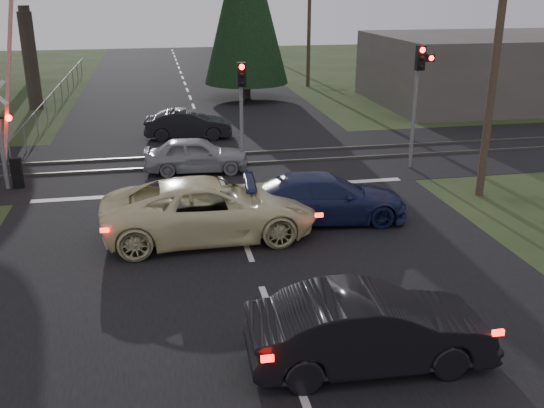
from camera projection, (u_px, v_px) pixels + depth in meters
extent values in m
plane|color=#223317|center=(268.00, 303.00, 13.71)|extent=(120.00, 120.00, 0.00)
cube|color=black|center=(219.00, 175.00, 22.94)|extent=(14.00, 100.00, 0.01)
cube|color=black|center=(214.00, 161.00, 24.78)|extent=(120.00, 8.00, 0.01)
cube|color=silver|center=(225.00, 190.00, 21.28)|extent=(13.00, 0.35, 0.00)
cube|color=#59544C|center=(216.00, 165.00, 24.03)|extent=(120.00, 0.12, 0.10)
cube|color=#59544C|center=(212.00, 155.00, 25.51)|extent=(120.00, 0.12, 0.10)
cylinder|color=slate|center=(1.00, 136.00, 20.77)|extent=(0.18, 0.18, 3.80)
sphere|color=#FF0C07|center=(9.00, 118.00, 20.47)|extent=(0.22, 0.22, 0.22)
cube|color=black|center=(17.00, 173.00, 21.29)|extent=(0.35, 0.25, 1.10)
cube|color=red|center=(8.00, 74.00, 20.15)|extent=(1.16, 0.10, 5.93)
cylinder|color=slate|center=(413.00, 120.00, 23.26)|extent=(0.14, 0.14, 3.80)
cube|color=black|center=(420.00, 58.00, 22.29)|extent=(0.32, 0.24, 0.90)
sphere|color=#FF0C07|center=(423.00, 50.00, 22.07)|extent=(0.20, 0.20, 0.20)
sphere|color=black|center=(422.00, 58.00, 22.17)|extent=(0.18, 0.18, 0.18)
sphere|color=black|center=(421.00, 67.00, 22.28)|extent=(0.18, 0.18, 0.18)
cube|color=black|center=(430.00, 58.00, 22.36)|extent=(0.28, 0.22, 0.28)
sphere|color=#FF0C07|center=(431.00, 58.00, 22.25)|extent=(0.18, 0.18, 0.18)
cylinder|color=slate|center=(242.00, 128.00, 23.31)|extent=(0.14, 0.14, 3.20)
cube|color=black|center=(241.00, 75.00, 22.44)|extent=(0.32, 0.24, 0.90)
sphere|color=#FF0C07|center=(242.00, 67.00, 22.22)|extent=(0.20, 0.20, 0.20)
sphere|color=black|center=(242.00, 75.00, 22.33)|extent=(0.18, 0.18, 0.18)
sphere|color=black|center=(242.00, 83.00, 22.43)|extent=(0.18, 0.18, 0.18)
cylinder|color=#4C3D2D|center=(495.00, 61.00, 19.23)|extent=(0.26, 0.26, 9.00)
cylinder|color=#4C3D2D|center=(309.00, 20.00, 41.38)|extent=(0.26, 0.26, 9.00)
cylinder|color=#4C3D2D|center=(251.00, 7.00, 64.45)|extent=(0.26, 0.26, 9.00)
cylinder|color=#473D33|center=(30.00, 61.00, 34.25)|extent=(0.80, 0.80, 5.40)
cylinder|color=#473D33|center=(29.00, 44.00, 44.04)|extent=(0.80, 0.80, 5.40)
cylinder|color=#473D33|center=(246.00, 83.00, 37.99)|extent=(0.50, 0.50, 2.00)
cube|color=#59514C|center=(493.00, 69.00, 36.55)|extent=(14.00, 10.00, 4.00)
imported|color=beige|center=(210.00, 209.00, 17.08)|extent=(6.08, 2.90, 1.68)
imported|color=black|center=(370.00, 329.00, 11.28)|extent=(4.64, 1.75, 1.51)
imported|color=gray|center=(196.00, 155.00, 23.12)|extent=(4.06, 1.87, 1.35)
imported|color=#161F44|center=(325.00, 198.00, 18.31)|extent=(5.09, 2.43, 1.43)
imported|color=black|center=(188.00, 124.00, 28.20)|extent=(4.12, 1.76, 1.32)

